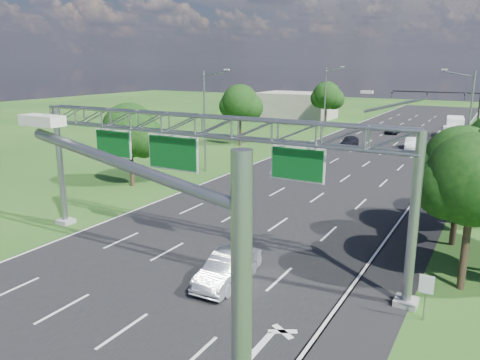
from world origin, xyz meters
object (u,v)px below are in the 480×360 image
Objects in this scene: sign_gantry at (200,137)px; box_truck at (454,128)px; traffic_signal at (452,103)px; silver_sedan at (227,269)px; regulatory_sign at (426,289)px.

sign_gantry reaches higher than box_truck.
box_truck is (0.52, 0.80, -3.75)m from traffic_signal.
sign_gantry is 5.02× the size of silver_sedan.
sign_gantry reaches higher than traffic_signal.
box_truck is (7.67, 53.81, -5.47)m from sign_gantry.
regulatory_sign is 0.45× the size of silver_sedan.
traffic_signal is at bearing 82.85° from silver_sedan.
traffic_signal is at bearing -129.51° from box_truck.
silver_sedan is (2.97, -2.13, -6.12)m from sign_gantry.
silver_sedan is (-9.10, -1.11, -0.74)m from regulatory_sign.
traffic_signal is 1.52× the size of box_truck.
regulatory_sign is at bearing -84.80° from traffic_signal.
sign_gantry is 13.25m from regulatory_sign.
box_truck is at bearing 57.02° from traffic_signal.
sign_gantry is at bearing -97.68° from traffic_signal.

